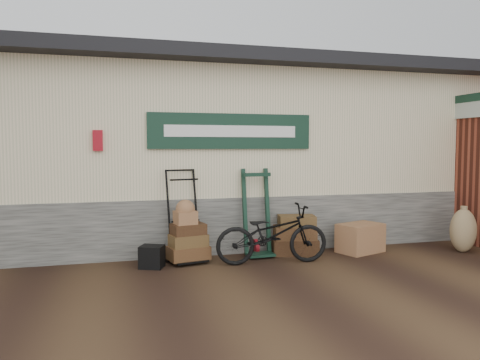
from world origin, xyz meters
name	(u,v)px	position (x,y,z in m)	size (l,w,h in m)	color
ground	(269,268)	(0.00, 0.00, 0.00)	(80.00, 80.00, 0.00)	black
station_building	(223,152)	(-0.01, 2.74, 1.61)	(14.40, 4.10, 3.20)	#4C4C47
porter_trolley	(184,215)	(-1.08, 0.75, 0.70)	(0.70, 0.52, 1.40)	black
green_barrow	(257,213)	(0.07, 0.80, 0.68)	(0.49, 0.42, 1.36)	black
suitcase_stack	(295,234)	(0.68, 0.74, 0.31)	(0.71, 0.45, 0.63)	#3A1D12
wicker_hamper	(360,238)	(1.76, 0.58, 0.23)	(0.71, 0.46, 0.46)	brown
black_trunk	(152,257)	(-1.59, 0.48, 0.16)	(0.32, 0.27, 0.32)	black
bicycle	(272,231)	(0.13, 0.25, 0.48)	(1.66, 0.58, 0.96)	black
burlap_sack_left	(463,231)	(3.37, 0.13, 0.35)	(0.44, 0.37, 0.71)	#856647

